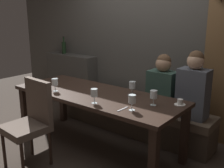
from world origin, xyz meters
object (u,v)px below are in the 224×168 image
object	(u,v)px
banquette_bench	(128,116)
wine_bottle_dark_red	(64,47)
chair_near_side	(31,118)
wine_glass_near_right	(132,99)
wine_glass_center_front	(132,86)
dining_table	(96,100)
fork_on_table	(123,109)
wine_glass_center_back	(55,82)
wine_glass_far_left	(154,95)
wine_glass_near_left	(94,93)
diner_redhead	(162,84)
espresso_cup	(180,103)
diner_bearded	(194,87)

from	to	relation	value
banquette_bench	wine_bottle_dark_red	size ratio (longest dim) A/B	7.67
chair_near_side	wine_glass_near_right	world-z (taller)	chair_near_side
wine_glass_near_right	wine_glass_center_front	bearing A→B (deg)	124.14
dining_table	fork_on_table	bearing A→B (deg)	-23.11
wine_glass_center_front	fork_on_table	bearing A→B (deg)	-66.28
dining_table	wine_glass_center_back	world-z (taller)	wine_glass_center_back
banquette_bench	wine_glass_far_left	distance (m)	1.19
banquette_bench	wine_glass_near_left	size ratio (longest dim) A/B	15.24
wine_bottle_dark_red	wine_glass_far_left	xyz separation A→B (m)	(2.52, -1.00, -0.22)
wine_bottle_dark_red	wine_glass_near_left	xyz separation A→B (m)	(1.99, -1.34, -0.21)
diner_redhead	wine_glass_center_back	xyz separation A→B (m)	(-1.00, -0.93, 0.06)
chair_near_side	espresso_cup	distance (m)	1.65
dining_table	espresso_cup	size ratio (longest dim) A/B	18.33
dining_table	wine_glass_center_front	distance (m)	0.49
wine_glass_far_left	chair_near_side	bearing A→B (deg)	-144.99
diner_bearded	wine_glass_near_right	bearing A→B (deg)	-106.59
banquette_bench	diner_redhead	world-z (taller)	diner_redhead
wine_glass_near_right	fork_on_table	xyz separation A→B (m)	(-0.09, -0.04, -0.11)
wine_glass_far_left	dining_table	bearing A→B (deg)	-176.13
wine_bottle_dark_red	espresso_cup	world-z (taller)	wine_bottle_dark_red
banquette_bench	diner_bearded	bearing A→B (deg)	-0.63
wine_bottle_dark_red	wine_glass_center_back	distance (m)	1.85
dining_table	wine_glass_far_left	size ratio (longest dim) A/B	13.41
wine_bottle_dark_red	wine_glass_center_back	size ratio (longest dim) A/B	1.99
banquette_bench	wine_glass_center_back	distance (m)	1.23
diner_redhead	espresso_cup	xyz separation A→B (m)	(0.45, -0.44, -0.04)
chair_near_side	wine_glass_center_back	bearing A→B (deg)	105.48
wine_glass_near_right	wine_glass_center_front	xyz separation A→B (m)	(-0.30, 0.44, -0.00)
dining_table	wine_glass_near_left	distance (m)	0.43
wine_glass_center_front	banquette_bench	bearing A→B (deg)	129.10
banquette_bench	fork_on_table	distance (m)	1.24
diner_bearded	wine_bottle_dark_red	xyz separation A→B (m)	(-2.70, 0.36, 0.23)
wine_glass_center_front	espresso_cup	bearing A→B (deg)	1.43
chair_near_side	wine_glass_near_right	distance (m)	1.17
chair_near_side	banquette_bench	bearing A→B (deg)	77.06
banquette_bench	fork_on_table	bearing A→B (deg)	-57.97
espresso_cup	fork_on_table	size ratio (longest dim) A/B	0.71
dining_table	espresso_cup	xyz separation A→B (m)	(1.00, 0.24, 0.11)
banquette_bench	chair_near_side	distance (m)	1.49
wine_glass_center_front	fork_on_table	size ratio (longest dim) A/B	0.96
wine_glass_center_front	espresso_cup	size ratio (longest dim) A/B	1.37
banquette_bench	wine_glass_near_right	xyz separation A→B (m)	(0.69, -0.92, 0.63)
wine_glass_near_left	espresso_cup	world-z (taller)	wine_glass_near_left
wine_glass_center_back	wine_glass_center_front	bearing A→B (deg)	29.62
wine_glass_near_right	fork_on_table	bearing A→B (deg)	-158.42
diner_redhead	diner_bearded	xyz separation A→B (m)	(0.41, 0.01, 0.04)
wine_bottle_dark_red	wine_glass_center_front	xyz separation A→B (m)	(2.13, -0.83, -0.22)
diner_redhead	wine_glass_near_right	xyz separation A→B (m)	(0.14, -0.90, 0.06)
diner_redhead	wine_glass_near_left	distance (m)	1.02
banquette_bench	espresso_cup	bearing A→B (deg)	-24.84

